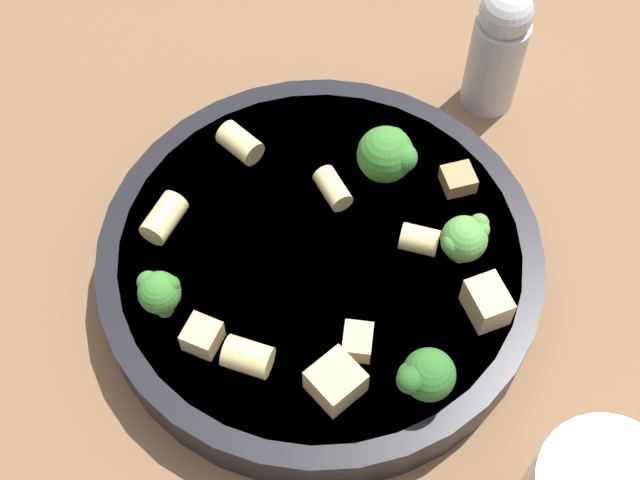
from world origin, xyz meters
The scene contains 17 objects.
ground_plane centered at (0.00, 0.00, 0.00)m, with size 2.00×2.00×0.00m, color brown.
pasta_bowl centered at (0.00, 0.00, 0.02)m, with size 0.25×0.25×0.03m.
broccoli_floret_0 centered at (-0.04, -0.09, 0.05)m, with size 0.03×0.03×0.03m.
broccoli_floret_1 centered at (0.04, -0.07, 0.05)m, with size 0.03×0.03×0.03m.
broccoli_floret_2 centered at (-0.08, 0.05, 0.05)m, with size 0.02×0.02×0.03m.
broccoli_floret_3 centered at (0.06, 0.00, 0.05)m, with size 0.03×0.04×0.04m.
rigatoni_0 centered at (0.03, 0.08, 0.04)m, with size 0.02×0.02×0.03m, color #E0C67F.
rigatoni_1 centered at (0.03, -0.04, 0.04)m, with size 0.02×0.02×0.02m, color #E0C67F.
rigatoni_2 centered at (0.03, 0.02, 0.04)m, with size 0.01×0.01×0.02m, color #E0C67F.
rigatoni_3 centered at (-0.04, 0.08, 0.04)m, with size 0.02×0.02×0.03m, color #E0C67F.
rigatoni_4 centered at (-0.08, -0.01, 0.04)m, with size 0.02×0.02×0.02m, color #E0C67F.
chicken_chunk_0 centered at (0.08, -0.04, 0.04)m, with size 0.02×0.02×0.01m, color #A87A4C.
chicken_chunk_1 centered at (0.02, -0.09, 0.04)m, with size 0.02×0.02×0.02m, color tan.
chicken_chunk_2 centered at (-0.04, -0.05, 0.04)m, with size 0.02×0.02×0.01m, color tan.
chicken_chunk_3 centered at (-0.08, 0.02, 0.04)m, with size 0.02×0.02×0.01m, color tan.
chicken_chunk_4 centered at (-0.06, -0.06, 0.04)m, with size 0.02×0.02×0.02m, color tan.
pepper_shaker centered at (0.18, -0.01, 0.05)m, with size 0.04×0.04×0.09m.
Camera 1 is at (-0.21, -0.15, 0.46)m, focal length 50.00 mm.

